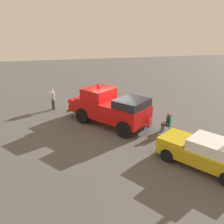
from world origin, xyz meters
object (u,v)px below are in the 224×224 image
(vintage_fire_truck, at_px, (109,107))
(spectator_standing, at_px, (53,98))
(lawn_chair_near_truck, at_px, (169,123))
(classic_hot_rod, at_px, (203,152))
(spectator_seated, at_px, (167,121))
(lawn_chair_by_car, at_px, (148,124))

(vintage_fire_truck, xyz_separation_m, spectator_standing, (-3.74, -3.72, -0.23))
(lawn_chair_near_truck, bearing_deg, classic_hot_rod, 0.04)
(spectator_seated, bearing_deg, lawn_chair_near_truck, 49.66)
(lawn_chair_by_car, bearing_deg, vintage_fire_truck, -131.44)
(lawn_chair_near_truck, distance_m, lawn_chair_by_car, 1.29)
(spectator_standing, bearing_deg, classic_hot_rod, 36.35)
(lawn_chair_by_car, height_order, spectator_seated, spectator_seated)
(lawn_chair_near_truck, height_order, spectator_seated, spectator_seated)
(spectator_standing, bearing_deg, lawn_chair_near_truck, 50.75)
(vintage_fire_truck, relative_size, classic_hot_rod, 1.30)
(classic_hot_rod, bearing_deg, spectator_standing, -143.65)
(spectator_seated, height_order, spectator_standing, spectator_standing)
(vintage_fire_truck, height_order, classic_hot_rod, vintage_fire_truck)
(vintage_fire_truck, height_order, spectator_standing, vintage_fire_truck)
(vintage_fire_truck, height_order, spectator_seated, vintage_fire_truck)
(spectator_standing, bearing_deg, vintage_fire_truck, 44.80)
(spectator_seated, bearing_deg, classic_hot_rod, 1.50)
(vintage_fire_truck, bearing_deg, classic_hot_rod, 29.79)
(vintage_fire_truck, relative_size, lawn_chair_by_car, 5.87)
(vintage_fire_truck, height_order, lawn_chair_near_truck, vintage_fire_truck)
(lawn_chair_near_truck, bearing_deg, lawn_chair_by_car, -98.78)
(classic_hot_rod, height_order, spectator_seated, classic_hot_rod)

